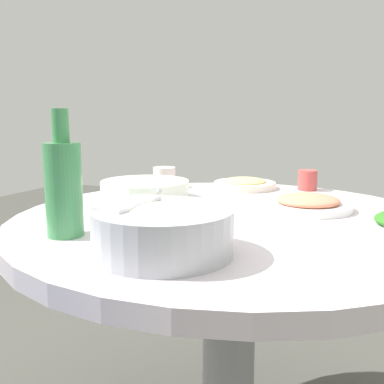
{
  "coord_description": "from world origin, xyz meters",
  "views": [
    {
      "loc": [
        -0.37,
        1.04,
        1.01
      ],
      "look_at": [
        0.08,
        0.06,
        0.82
      ],
      "focal_mm": 41.33,
      "sensor_mm": 36.0,
      "label": 1
    }
  ],
  "objects_px": {
    "tea_cup_far": "(307,180)",
    "dish_shrimp": "(308,203)",
    "soup_bowl": "(145,190)",
    "green_bottle": "(63,186)",
    "tea_cup_near": "(164,177)",
    "round_dining_table": "(230,270)",
    "rice_bowl": "(163,230)",
    "dish_noodles": "(245,184)"
  },
  "relations": [
    {
      "from": "tea_cup_far",
      "to": "dish_shrimp",
      "type": "bearing_deg",
      "value": 100.28
    },
    {
      "from": "soup_bowl",
      "to": "dish_shrimp",
      "type": "height_order",
      "value": "soup_bowl"
    },
    {
      "from": "green_bottle",
      "to": "tea_cup_far",
      "type": "distance_m",
      "value": 0.88
    },
    {
      "from": "soup_bowl",
      "to": "tea_cup_near",
      "type": "distance_m",
      "value": 0.23
    },
    {
      "from": "dish_shrimp",
      "to": "tea_cup_far",
      "type": "xyz_separation_m",
      "value": [
        0.06,
        -0.32,
        0.02
      ]
    },
    {
      "from": "green_bottle",
      "to": "tea_cup_near",
      "type": "xyz_separation_m",
      "value": [
        0.11,
        -0.65,
        -0.07
      ]
    },
    {
      "from": "round_dining_table",
      "to": "tea_cup_far",
      "type": "xyz_separation_m",
      "value": [
        -0.11,
        -0.48,
        0.18
      ]
    },
    {
      "from": "green_bottle",
      "to": "rice_bowl",
      "type": "bearing_deg",
      "value": 174.26
    },
    {
      "from": "dish_noodles",
      "to": "rice_bowl",
      "type": "bearing_deg",
      "value": 96.52
    },
    {
      "from": "dish_noodles",
      "to": "tea_cup_near",
      "type": "relative_size",
      "value": 2.71
    },
    {
      "from": "tea_cup_far",
      "to": "rice_bowl",
      "type": "bearing_deg",
      "value": 81.77
    },
    {
      "from": "green_bottle",
      "to": "soup_bowl",
      "type": "bearing_deg",
      "value": -82.61
    },
    {
      "from": "round_dining_table",
      "to": "green_bottle",
      "type": "height_order",
      "value": "green_bottle"
    },
    {
      "from": "rice_bowl",
      "to": "soup_bowl",
      "type": "height_order",
      "value": "rice_bowl"
    },
    {
      "from": "rice_bowl",
      "to": "tea_cup_far",
      "type": "relative_size",
      "value": 3.85
    },
    {
      "from": "rice_bowl",
      "to": "tea_cup_near",
      "type": "bearing_deg",
      "value": -62.2
    },
    {
      "from": "round_dining_table",
      "to": "dish_shrimp",
      "type": "distance_m",
      "value": 0.28
    },
    {
      "from": "dish_shrimp",
      "to": "tea_cup_far",
      "type": "distance_m",
      "value": 0.32
    },
    {
      "from": "tea_cup_near",
      "to": "green_bottle",
      "type": "bearing_deg",
      "value": 99.24
    },
    {
      "from": "rice_bowl",
      "to": "dish_noodles",
      "type": "bearing_deg",
      "value": -83.48
    },
    {
      "from": "round_dining_table",
      "to": "tea_cup_far",
      "type": "relative_size",
      "value": 16.23
    },
    {
      "from": "dish_noodles",
      "to": "green_bottle",
      "type": "bearing_deg",
      "value": 77.73
    },
    {
      "from": "green_bottle",
      "to": "tea_cup_far",
      "type": "relative_size",
      "value": 3.93
    },
    {
      "from": "dish_shrimp",
      "to": "dish_noodles",
      "type": "height_order",
      "value": "dish_shrimp"
    },
    {
      "from": "round_dining_table",
      "to": "dish_noodles",
      "type": "relative_size",
      "value": 5.16
    },
    {
      "from": "soup_bowl",
      "to": "green_bottle",
      "type": "distance_m",
      "value": 0.44
    },
    {
      "from": "tea_cup_near",
      "to": "tea_cup_far",
      "type": "xyz_separation_m",
      "value": [
        -0.48,
        -0.15,
        -0.0
      ]
    },
    {
      "from": "rice_bowl",
      "to": "dish_noodles",
      "type": "distance_m",
      "value": 0.78
    },
    {
      "from": "rice_bowl",
      "to": "tea_cup_far",
      "type": "xyz_separation_m",
      "value": [
        -0.12,
        -0.82,
        -0.01
      ]
    },
    {
      "from": "dish_shrimp",
      "to": "rice_bowl",
      "type": "bearing_deg",
      "value": 70.9
    },
    {
      "from": "soup_bowl",
      "to": "green_bottle",
      "type": "height_order",
      "value": "green_bottle"
    },
    {
      "from": "tea_cup_near",
      "to": "tea_cup_far",
      "type": "height_order",
      "value": "tea_cup_near"
    },
    {
      "from": "soup_bowl",
      "to": "dish_noodles",
      "type": "distance_m",
      "value": 0.38
    },
    {
      "from": "dish_noodles",
      "to": "round_dining_table",
      "type": "bearing_deg",
      "value": 103.22
    },
    {
      "from": "rice_bowl",
      "to": "soup_bowl",
      "type": "bearing_deg",
      "value": -56.1
    },
    {
      "from": "dish_noodles",
      "to": "tea_cup_far",
      "type": "height_order",
      "value": "tea_cup_far"
    },
    {
      "from": "green_bottle",
      "to": "dish_shrimp",
      "type": "bearing_deg",
      "value": -131.38
    },
    {
      "from": "round_dining_table",
      "to": "tea_cup_near",
      "type": "relative_size",
      "value": 14.01
    },
    {
      "from": "dish_noodles",
      "to": "tea_cup_far",
      "type": "distance_m",
      "value": 0.21
    },
    {
      "from": "rice_bowl",
      "to": "tea_cup_far",
      "type": "height_order",
      "value": "rice_bowl"
    },
    {
      "from": "rice_bowl",
      "to": "tea_cup_far",
      "type": "bearing_deg",
      "value": -98.23
    },
    {
      "from": "dish_shrimp",
      "to": "green_bottle",
      "type": "relative_size",
      "value": 0.89
    }
  ]
}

